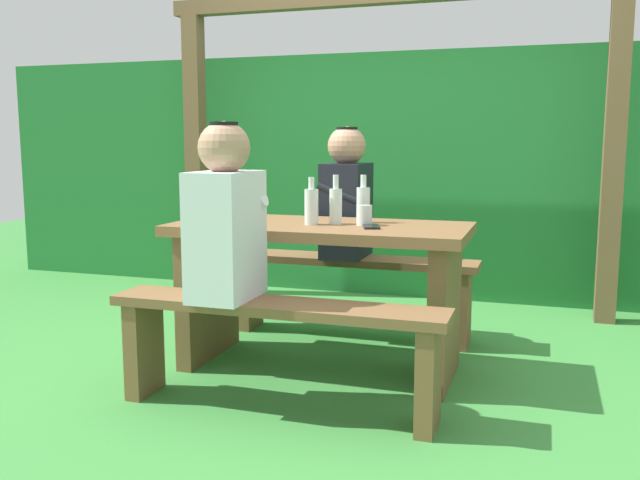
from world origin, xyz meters
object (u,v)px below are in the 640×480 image
picnic_table (320,270)px  bench_far (352,280)px  cell_phone (371,227)px  bottle_right (336,205)px  person_white_shirt (226,218)px  person_black_coat (346,197)px  bench_near (276,333)px  bottle_center (311,206)px  bottle_left (363,203)px  drinking_glass (364,215)px

picnic_table → bench_far: 0.59m
bench_far → cell_phone: bearing=-67.2°
bottle_right → cell_phone: bearing=-22.6°
person_white_shirt → bottle_right: bearing=63.6°
bottle_right → cell_phone: 0.23m
person_black_coat → cell_phone: bearing=-64.6°
bench_near → bottle_center: bearing=93.3°
person_white_shirt → bottle_left: bearing=59.9°
picnic_table → drinking_glass: 0.34m
person_white_shirt → bottle_right: person_white_shirt is taller
drinking_glass → cell_phone: bearing=-56.1°
bench_near → picnic_table: bearing=90.0°
picnic_table → person_black_coat: (-0.03, 0.56, 0.30)m
bench_far → person_black_coat: (-0.03, -0.00, 0.46)m
bottle_right → cell_phone: (0.19, -0.08, -0.09)m
drinking_glass → bottle_right: size_ratio=0.40×
bottle_left → picnic_table: bearing=-146.5°
bottle_center → cell_phone: (0.30, -0.03, -0.08)m
bench_far → drinking_glass: size_ratio=14.90×
person_white_shirt → bottle_left: size_ratio=3.13×
picnic_table → bench_near: bearing=-90.0°
bench_far → bottle_right: 0.73m
person_white_shirt → cell_phone: (0.48, 0.50, -0.08)m
picnic_table → drinking_glass: bearing=4.2°
bench_far → bottle_left: 0.68m
bottle_left → person_black_coat: bearing=115.5°
bench_near → person_black_coat: bearing=91.6°
picnic_table → person_black_coat: size_ratio=1.95×
picnic_table → person_white_shirt: bearing=-111.0°
person_white_shirt → bottle_center: (0.19, 0.53, 0.01)m
drinking_glass → bottle_center: size_ratio=0.42×
picnic_table → cell_phone: size_ratio=10.00×
bench_near → bottle_right: (0.07, 0.59, 0.47)m
drinking_glass → bottle_right: 0.15m
drinking_glass → cell_phone: drinking_glass is taller
drinking_glass → person_white_shirt: bearing=-126.5°
picnic_table → bench_near: size_ratio=1.00×
bottle_left → person_white_shirt: bearing=-120.1°
bottle_right → bottle_center: size_ratio=1.04×
picnic_table → bottle_right: 0.32m
bench_far → drinking_glass: bearing=-68.9°
person_white_shirt → bottle_left: 0.79m
bench_near → cell_phone: (0.27, 0.50, 0.39)m
cell_phone → bench_far: bearing=94.8°
bottle_left → bottle_right: bottle_right is taller
person_black_coat → bottle_left: size_ratio=3.13×
picnic_table → bottle_right: (0.07, 0.02, 0.32)m
bench_far → bottle_center: (-0.03, -0.60, 0.47)m
drinking_glass → bottle_left: bearing=107.4°
bench_far → drinking_glass: drinking_glass is taller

